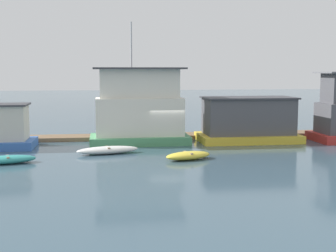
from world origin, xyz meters
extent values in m
plane|color=#385160|center=(0.00, 0.00, 0.00)|extent=(200.00, 200.00, 0.00)
cube|color=brown|center=(0.00, 2.85, 0.15)|extent=(42.40, 2.16, 0.30)
cube|color=#4C9360|center=(-1.90, 0.37, 0.30)|extent=(7.15, 3.58, 0.60)
cube|color=silver|center=(-1.90, 0.37, 1.96)|extent=(6.26, 2.69, 2.73)
cube|color=silver|center=(-1.90, 0.37, 4.36)|extent=(5.64, 2.07, 2.06)
cube|color=#38383D|center=(-1.90, 0.37, 5.45)|extent=(6.56, 2.99, 0.12)
cylinder|color=#B2B2B7|center=(-2.46, 0.37, 7.12)|extent=(0.12, 0.12, 3.23)
cube|color=gold|center=(6.24, 0.25, 0.28)|extent=(7.43, 4.06, 0.56)
cube|color=#4C4C51|center=(6.24, 0.25, 1.89)|extent=(6.48, 3.11, 2.65)
cube|color=#38383D|center=(6.24, 0.25, 3.27)|extent=(6.78, 3.41, 0.12)
ellipsoid|color=teal|center=(-9.94, -6.22, 0.24)|extent=(3.27, 1.75, 0.48)
cube|color=#997F60|center=(-9.94, -6.22, 0.40)|extent=(0.36, 0.90, 0.08)
ellipsoid|color=white|center=(-4.27, -3.76, 0.24)|extent=(4.12, 1.87, 0.49)
cube|color=#997F60|center=(-4.27, -3.76, 0.41)|extent=(0.34, 0.93, 0.08)
ellipsoid|color=yellow|center=(0.46, -6.41, 0.24)|extent=(3.10, 2.02, 0.49)
cube|color=#997F60|center=(0.46, -6.41, 0.41)|extent=(0.46, 0.99, 0.08)
cylinder|color=#846B4C|center=(12.89, 1.52, 0.84)|extent=(0.23, 0.23, 1.68)
cylinder|color=brown|center=(8.05, 1.52, 1.09)|extent=(0.29, 0.29, 2.19)
camera|label=1|loc=(-4.52, -33.40, 5.21)|focal=50.00mm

